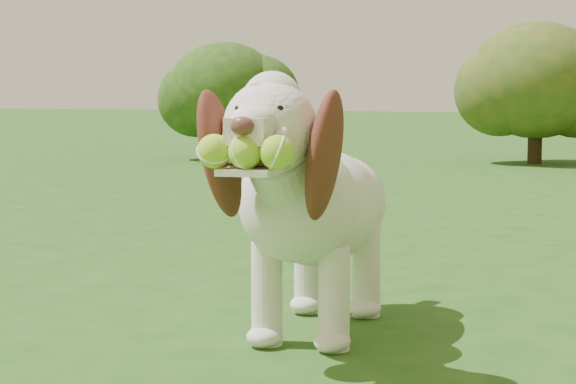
% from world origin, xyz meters
% --- Properties ---
extents(dog, '(0.53, 1.27, 0.82)m').
position_xyz_m(dog, '(-0.19, 0.48, 0.44)').
color(dog, white).
rests_on(dog, ground).
extents(shrub_a, '(1.33, 1.33, 1.38)m').
position_xyz_m(shrub_a, '(-4.40, 7.67, 0.81)').
color(shrub_a, '#382314').
rests_on(shrub_a, ground).
extents(shrub_b, '(1.51, 1.51, 1.56)m').
position_xyz_m(shrub_b, '(-0.98, 8.54, 0.92)').
color(shrub_b, '#382314').
rests_on(shrub_b, ground).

